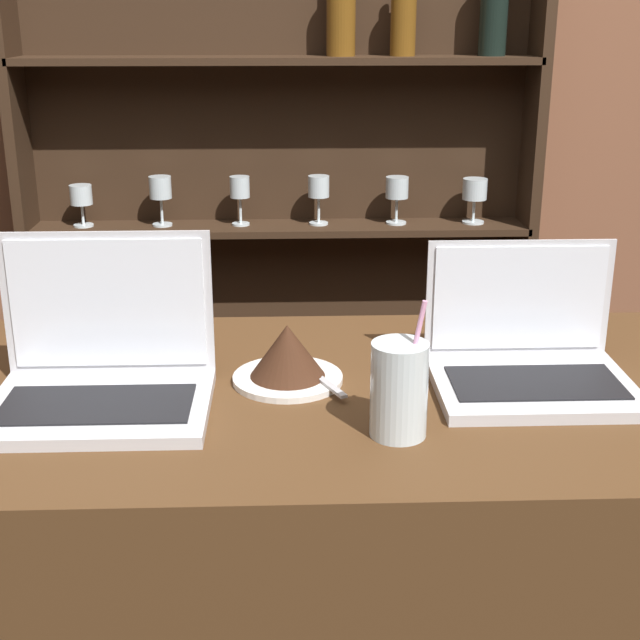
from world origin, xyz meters
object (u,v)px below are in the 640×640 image
Objects in this scene: laptop_near at (102,369)px; cake_plate at (288,356)px; water_glass at (399,389)px; laptop_far at (528,356)px.

laptop_near reaches higher than cake_plate.
cake_plate is 0.24m from water_glass.
laptop_near is at bearing 163.58° from water_glass.
water_glass is at bearing -141.95° from laptop_far.
laptop_far reaches higher than water_glass.
laptop_near is at bearing -166.71° from cake_plate.
laptop_near is 1.78× the size of cake_plate.
laptop_far is 0.38m from cake_plate.
water_glass reaches higher than cake_plate.
laptop_near is 0.65m from laptop_far.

